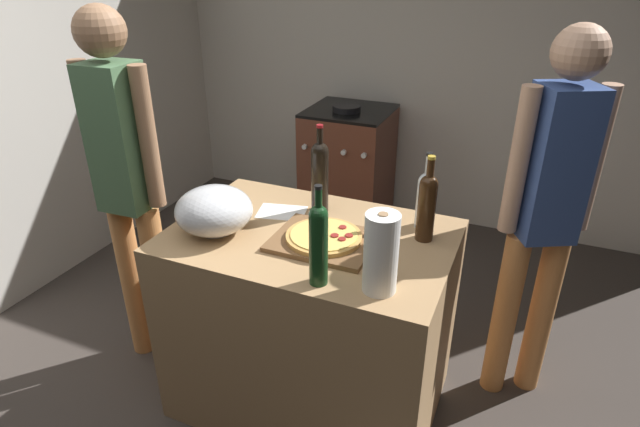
{
  "coord_description": "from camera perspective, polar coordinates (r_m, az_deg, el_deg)",
  "views": [
    {
      "loc": [
        0.92,
        -1.03,
        1.93
      ],
      "look_at": [
        0.14,
        0.78,
        0.94
      ],
      "focal_mm": 29.38,
      "sensor_mm": 36.0,
      "label": 1
    }
  ],
  "objects": [
    {
      "name": "counter",
      "position": [
        2.39,
        -0.97,
        -11.64
      ],
      "size": [
        1.15,
        0.78,
        0.89
      ],
      "primitive_type": "cube",
      "color": "tan",
      "rests_on": "ground_plane"
    },
    {
      "name": "mixing_bowl",
      "position": [
        2.17,
        -11.47,
        0.33
      ],
      "size": [
        0.32,
        0.32,
        0.19
      ],
      "color": "#B2B2B7",
      "rests_on": "counter"
    },
    {
      "name": "person_in_red",
      "position": [
        2.36,
        23.47,
        0.84
      ],
      "size": [
        0.35,
        0.28,
        1.7
      ],
      "color": "#D88C4C",
      "rests_on": "ground_plane"
    },
    {
      "name": "recipe_sheet",
      "position": [
        2.33,
        -4.19,
        0.16
      ],
      "size": [
        0.24,
        0.19,
        0.0
      ],
      "primitive_type": "cube",
      "rotation": [
        0.0,
        0.0,
        0.23
      ],
      "color": "white",
      "rests_on": "counter"
    },
    {
      "name": "kitchen_wall_left",
      "position": [
        3.74,
        -26.26,
        14.46
      ],
      "size": [
        0.1,
        3.39,
        2.6
      ],
      "primitive_type": "cube",
      "color": "beige",
      "rests_on": "ground_plane"
    },
    {
      "name": "pizza",
      "position": [
        2.07,
        0.44,
        -2.5
      ],
      "size": [
        0.3,
        0.3,
        0.03
      ],
      "color": "tan",
      "rests_on": "cutting_board"
    },
    {
      "name": "cutting_board",
      "position": [
        2.08,
        0.42,
        -3.0
      ],
      "size": [
        0.4,
        0.32,
        0.02
      ],
      "primitive_type": "cube",
      "color": "brown",
      "rests_on": "counter"
    },
    {
      "name": "wine_bottle_dark",
      "position": [
        2.19,
        11.42,
        1.75
      ],
      "size": [
        0.07,
        0.07,
        0.33
      ],
      "color": "silver",
      "rests_on": "counter"
    },
    {
      "name": "wine_bottle_amber",
      "position": [
        2.27,
        -0.02,
        4.33
      ],
      "size": [
        0.08,
        0.08,
        0.4
      ],
      "color": "black",
      "rests_on": "counter"
    },
    {
      "name": "ground_plane",
      "position": [
        3.24,
        2.01,
        -10.09
      ],
      "size": [
        4.23,
        3.39,
        0.02
      ],
      "primitive_type": "cube",
      "color": "#3F3833"
    },
    {
      "name": "person_in_stripes",
      "position": [
        2.52,
        -20.36,
        3.8
      ],
      "size": [
        0.38,
        0.21,
        1.75
      ],
      "color": "#D88C4C",
      "rests_on": "ground_plane"
    },
    {
      "name": "paper_towel_roll",
      "position": [
        1.75,
        6.65,
        -4.34
      ],
      "size": [
        0.12,
        0.12,
        0.29
      ],
      "color": "white",
      "rests_on": "counter"
    },
    {
      "name": "wine_bottle_green",
      "position": [
        2.08,
        11.57,
        1.0
      ],
      "size": [
        0.07,
        0.07,
        0.35
      ],
      "color": "#331E0F",
      "rests_on": "counter"
    },
    {
      "name": "wine_bottle_clear",
      "position": [
        1.76,
        -0.17,
        -3.05
      ],
      "size": [
        0.07,
        0.07,
        0.37
      ],
      "color": "#143819",
      "rests_on": "counter"
    },
    {
      "name": "kitchen_wall_rear",
      "position": [
        4.02,
        10.23,
        17.38
      ],
      "size": [
        4.23,
        0.1,
        2.6
      ],
      "primitive_type": "cube",
      "color": "beige",
      "rests_on": "ground_plane"
    },
    {
      "name": "stove",
      "position": [
        3.97,
        3.07,
        4.97
      ],
      "size": [
        0.59,
        0.6,
        0.95
      ],
      "color": "brown",
      "rests_on": "ground_plane"
    }
  ]
}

